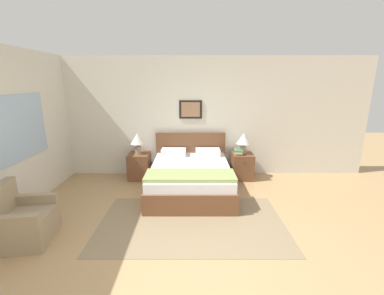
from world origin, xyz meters
The scene contains 13 objects.
ground_plane centered at (0.00, 0.00, 0.00)m, with size 16.00×16.00×0.00m, color tan.
wall_back centered at (0.00, 3.18, 1.30)m, with size 7.82×0.09×2.60m.
wall_left centered at (-2.74, 1.56, 1.30)m, with size 0.08×5.55×2.60m.
area_rug_main centered at (0.03, 0.98, 0.00)m, with size 2.77×1.66×0.01m.
bed centered at (0.00, 2.15, 0.29)m, with size 1.53×1.92×0.98m.
armchair centered at (-2.22, 0.55, 0.27)m, with size 0.74×0.79×0.79m.
nightstand_near_window centered at (-1.12, 2.85, 0.28)m, with size 0.44×0.52×0.56m.
nightstand_by_door centered at (1.12, 2.85, 0.28)m, with size 0.44×0.52×0.56m.
table_lamp_near_window centered at (-1.13, 2.84, 0.87)m, with size 0.30×0.30×0.45m.
table_lamp_by_door centered at (1.13, 2.84, 0.87)m, with size 0.30×0.30×0.45m.
book_thick_bottom centered at (1.02, 2.80, 0.58)m, with size 0.15×0.21×0.04m.
book_hardcover_middle centered at (1.02, 2.80, 0.61)m, with size 0.21×0.29×0.03m.
book_novel_upper centered at (1.02, 2.80, 0.65)m, with size 0.23×0.29×0.03m.
Camera 1 is at (0.03, -2.48, 2.08)m, focal length 24.00 mm.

